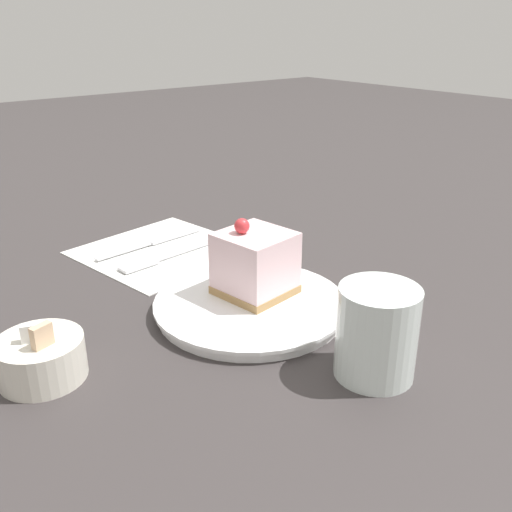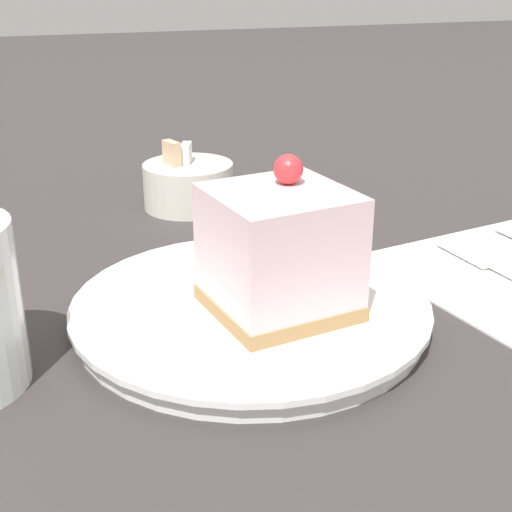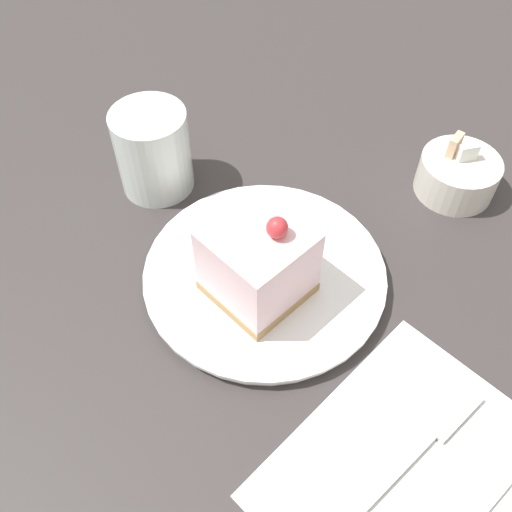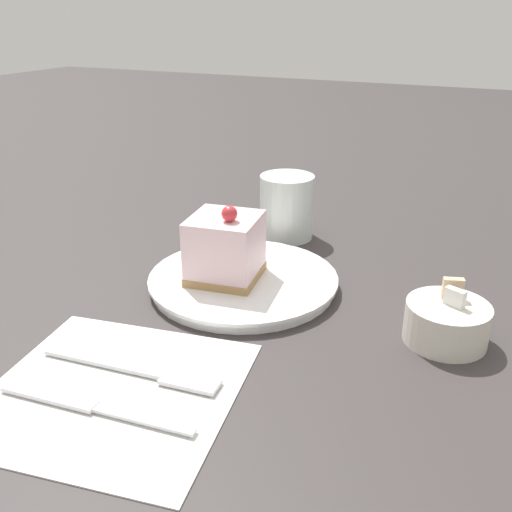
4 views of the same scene
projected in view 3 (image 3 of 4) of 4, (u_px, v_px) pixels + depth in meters
The scene contains 7 objects.
ground_plane at pixel (257, 309), 0.52m from camera, with size 4.00×4.00×0.00m, color #383333.
plate at pixel (265, 275), 0.53m from camera, with size 0.23×0.23×0.02m.
cake_slice at pixel (258, 263), 0.48m from camera, with size 0.09×0.09×0.09m.
napkin at pixel (434, 494), 0.42m from camera, with size 0.24×0.24×0.00m.
fork at pixel (416, 449), 0.43m from camera, with size 0.03×0.18×0.00m.
sugar_bowl at pixel (454, 173), 0.60m from camera, with size 0.08×0.08×0.06m.
drinking_glass at pixel (153, 151), 0.58m from camera, with size 0.08×0.08×0.09m.
Camera 3 is at (0.23, -0.17, 0.44)m, focal length 40.00 mm.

